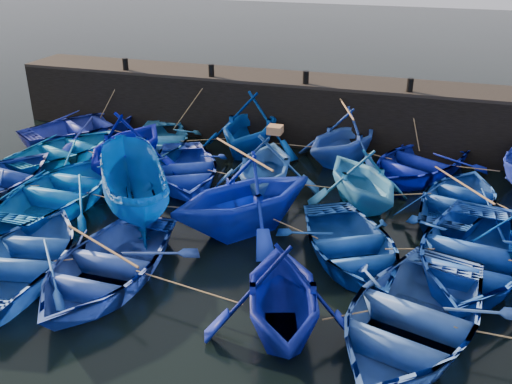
% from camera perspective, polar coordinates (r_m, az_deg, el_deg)
% --- Properties ---
extents(ground, '(120.00, 120.00, 0.00)m').
position_cam_1_polar(ground, '(15.46, -3.66, -7.09)').
color(ground, black).
rests_on(ground, ground).
extents(quay_wall, '(26.00, 2.50, 2.50)m').
position_cam_1_polar(quay_wall, '(24.21, 5.35, 8.07)').
color(quay_wall, black).
rests_on(quay_wall, ground).
extents(quay_top, '(26.00, 2.50, 0.12)m').
position_cam_1_polar(quay_top, '(23.87, 5.48, 11.09)').
color(quay_top, black).
rests_on(quay_top, quay_wall).
extents(bollard_0, '(0.24, 0.24, 0.50)m').
position_cam_1_polar(bollard_0, '(25.88, -12.93, 12.35)').
color(bollard_0, black).
rests_on(bollard_0, quay_top).
extents(bollard_1, '(0.24, 0.24, 0.50)m').
position_cam_1_polar(bollard_1, '(24.13, -4.49, 12.02)').
color(bollard_1, black).
rests_on(bollard_1, quay_top).
extents(bollard_2, '(0.24, 0.24, 0.50)m').
position_cam_1_polar(bollard_2, '(22.95, 5.00, 11.35)').
color(bollard_2, black).
rests_on(bollard_2, quay_top).
extents(bollard_3, '(0.24, 0.24, 0.50)m').
position_cam_1_polar(bollard_3, '(22.43, 15.15, 10.28)').
color(bollard_3, black).
rests_on(bollard_3, quay_top).
extents(boat_0, '(6.02, 6.47, 1.09)m').
position_cam_1_polar(boat_0, '(25.50, -16.73, 6.33)').
color(boat_0, navy).
rests_on(boat_0, ground).
extents(boat_1, '(4.96, 5.64, 0.97)m').
position_cam_1_polar(boat_1, '(23.21, -9.56, 5.11)').
color(boat_1, blue).
rests_on(boat_1, ground).
extents(boat_2, '(4.18, 4.81, 2.47)m').
position_cam_1_polar(boat_2, '(22.45, -0.61, 6.80)').
color(boat_2, navy).
rests_on(boat_2, ground).
extents(boat_3, '(5.00, 5.27, 2.18)m').
position_cam_1_polar(boat_3, '(21.71, 8.79, 5.48)').
color(boat_3, blue).
rests_on(boat_3, ground).
extents(boat_4, '(5.82, 6.42, 1.09)m').
position_cam_1_polar(boat_4, '(21.34, 15.85, 2.90)').
color(boat_4, '#07138D').
rests_on(boat_4, ground).
extents(boat_6, '(4.64, 5.51, 0.98)m').
position_cam_1_polar(boat_6, '(23.10, -18.48, 4.06)').
color(boat_6, blue).
rests_on(boat_6, ground).
extents(boat_7, '(3.98, 4.62, 2.42)m').
position_cam_1_polar(boat_7, '(20.95, -12.78, 4.78)').
color(boat_7, '#010A91').
rests_on(boat_7, ground).
extents(boat_8, '(5.30, 5.87, 1.00)m').
position_cam_1_polar(boat_8, '(20.24, -7.17, 2.34)').
color(boat_8, blue).
rests_on(boat_8, ground).
extents(boat_9, '(4.23, 4.72, 2.22)m').
position_cam_1_polar(boat_9, '(18.80, 0.99, 2.76)').
color(boat_9, '#2556A7').
rests_on(boat_9, ground).
extents(boat_10, '(5.04, 5.18, 2.08)m').
position_cam_1_polar(boat_10, '(18.30, 10.65, 1.44)').
color(boat_10, blue).
rests_on(boat_10, ground).
extents(boat_11, '(4.26, 5.26, 0.96)m').
position_cam_1_polar(boat_11, '(18.94, 19.77, -0.67)').
color(boat_11, navy).
rests_on(boat_11, ground).
extents(boat_14, '(3.92, 5.44, 1.12)m').
position_cam_1_polar(boat_14, '(19.37, -18.77, 0.30)').
color(boat_14, blue).
rests_on(boat_14, ground).
extents(boat_15, '(4.52, 5.24, 1.97)m').
position_cam_1_polar(boat_15, '(17.69, -12.18, 0.28)').
color(boat_15, '#004294').
rests_on(boat_15, ground).
extents(boat_16, '(6.02, 6.11, 2.44)m').
position_cam_1_polar(boat_16, '(16.41, -1.24, -0.22)').
color(boat_16, '#0B22C4').
rests_on(boat_16, ground).
extents(boat_17, '(5.29, 5.83, 0.99)m').
position_cam_1_polar(boat_17, '(15.44, 9.48, -5.31)').
color(boat_17, '#0E3D92').
rests_on(boat_17, ground).
extents(boat_18, '(4.87, 6.24, 1.19)m').
position_cam_1_polar(boat_18, '(15.71, 20.72, -5.73)').
color(boat_18, '#103A96').
rests_on(boat_18, ground).
extents(boat_21, '(4.48, 5.63, 1.05)m').
position_cam_1_polar(boat_21, '(15.85, -22.20, -6.01)').
color(boat_21, '#1C4AA5').
rests_on(boat_21, ground).
extents(boat_22, '(3.76, 5.23, 1.08)m').
position_cam_1_polar(boat_22, '(14.80, -14.96, -7.09)').
color(boat_22, '#2644A4').
rests_on(boat_22, ground).
extents(boat_23, '(4.52, 4.86, 2.09)m').
position_cam_1_polar(boat_23, '(12.43, 2.63, -10.05)').
color(boat_23, '#061282').
rests_on(boat_23, ground).
extents(boat_24, '(5.37, 6.51, 1.17)m').
position_cam_1_polar(boat_24, '(12.92, 15.16, -12.00)').
color(boat_24, '#2A51A6').
rests_on(boat_24, ground).
extents(wooden_crate, '(0.46, 0.43, 0.26)m').
position_cam_1_polar(wooden_crate, '(18.29, 1.92, 6.25)').
color(wooden_crate, '#9B6C44').
rests_on(wooden_crate, boat_9).
extents(mooring_ropes, '(17.84, 11.84, 2.10)m').
position_cam_1_polar(mooring_ropes, '(19.16, 1.33, 2.44)').
color(mooring_ropes, tan).
rests_on(mooring_ropes, ground).
extents(loose_oars, '(10.75, 12.00, 1.53)m').
position_cam_1_polar(loose_oars, '(17.16, 4.65, 2.59)').
color(loose_oars, '#99724C').
rests_on(loose_oars, ground).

